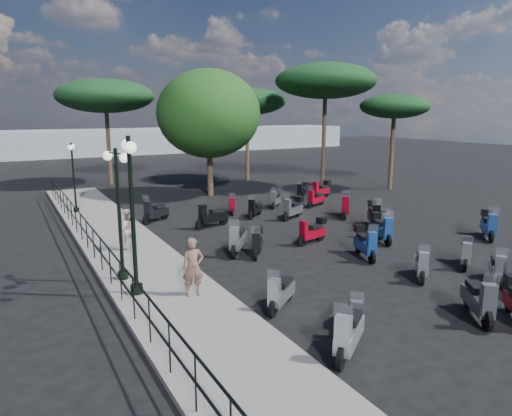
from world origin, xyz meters
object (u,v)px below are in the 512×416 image
scooter_9 (238,240)px  scooter_11 (232,205)px  scooter_7 (422,265)px  pine_1 (326,81)px  scooter_4 (212,217)px  scooter_29 (321,190)px  lamp_post_1 (119,206)px  scooter_27 (374,215)px  woman (193,267)px  scooter_14 (312,232)px  scooter_17 (276,200)px  scooter_13 (479,301)px  scooter_5 (155,212)px  pine_0 (247,102)px  scooter_3 (257,243)px  scooter_19 (497,269)px  pine_2 (105,96)px  scooter_20 (466,253)px  broadleaf_tree (209,114)px  scooter_21 (382,229)px  scooter_23 (302,191)px  lamp_post_2 (73,173)px  scooter_28 (316,199)px  scooter_26 (488,225)px  scooter_8 (365,244)px  scooter_2 (281,293)px  scooter_16 (293,209)px  scooter_15 (383,224)px  scooter_22 (345,206)px  pedestrian_far (127,229)px  scooter_0 (355,314)px  scooter_10 (255,209)px  scooter_1 (348,334)px  pine_3 (395,107)px

scooter_9 → scooter_11: 6.89m
scooter_7 → pine_1: bearing=-71.9°
scooter_4 → scooter_29: bearing=-83.9°
lamp_post_1 → scooter_27: (11.72, 1.48, -1.88)m
scooter_9 → pine_1: size_ratio=0.18×
lamp_post_1 → woman: lamp_post_1 is taller
scooter_14 → scooter_17: (2.39, 6.68, -0.07)m
lamp_post_1 → scooter_9: size_ratio=2.66×
scooter_13 → scooter_5: bearing=-38.9°
lamp_post_1 → scooter_5: bearing=47.1°
scooter_29 → pine_0: bearing=-14.9°
scooter_3 → pine_1: bearing=-102.1°
scooter_14 → pine_1: bearing=-53.3°
scooter_3 → scooter_19: bearing=164.3°
pine_2 → scooter_20: bearing=-74.2°
scooter_13 → broadleaf_tree: bearing=-58.0°
scooter_21 → scooter_23: bearing=-83.5°
lamp_post_2 → scooter_28: bearing=-5.8°
scooter_26 → scooter_8: bearing=40.0°
lamp_post_1 → scooter_2: 5.51m
scooter_16 → scooter_29: bearing=-77.2°
scooter_21 → scooter_28: size_ratio=1.14×
scooter_5 → scooter_15: (7.87, -7.04, 0.02)m
broadleaf_tree → scooter_22: bearing=-68.0°
scooter_15 → scooter_13: bearing=103.3°
lamp_post_1 → woman: bearing=-76.6°
scooter_5 → scooter_19: size_ratio=1.22×
scooter_2 → scooter_13: size_ratio=0.87×
scooter_11 → pine_1: (8.89, 3.97, 6.72)m
pedestrian_far → broadleaf_tree: bearing=-124.5°
scooter_17 → scooter_23: size_ratio=0.97×
pine_2 → scooter_5: bearing=-92.6°
scooter_2 → scooter_11: (4.05, 11.20, -0.01)m
scooter_0 → scooter_9: (0.28, 6.86, 0.10)m
pedestrian_far → scooter_5: bearing=-115.1°
scooter_5 → pine_2: 14.03m
scooter_21 → scooter_27: 2.42m
scooter_10 → broadleaf_tree: bearing=-44.4°
scooter_0 → scooter_17: bearing=-73.8°
scooter_10 → pine_0: 13.94m
scooter_21 → pine_0: pine_0 is taller
pedestrian_far → scooter_27: 10.94m
pedestrian_far → scooter_29: (13.02, 5.32, -0.40)m
scooter_21 → scooter_1: bearing=63.1°
scooter_16 → pine_3: 12.41m
scooter_7 → scooter_11: size_ratio=0.93×
pedestrian_far → scooter_4: pedestrian_far is taller
scooter_20 → scooter_21: scooter_21 is taller
scooter_21 → scooter_27: bearing=-104.3°
scooter_15 → pine_2: size_ratio=0.18×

